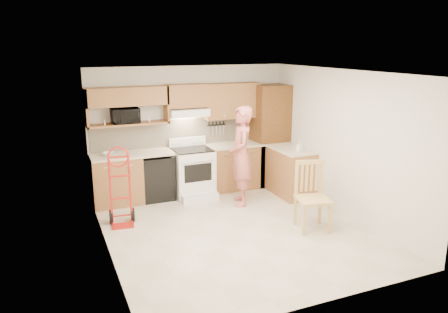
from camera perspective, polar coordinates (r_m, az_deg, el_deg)
floor at (r=7.09m, az=1.59°, el=-9.67°), size 4.00×4.50×0.02m
ceiling at (r=6.47m, az=1.75°, el=11.12°), size 4.00×4.50×0.02m
wall_back at (r=8.73m, az=-4.50°, el=3.63°), size 4.00×0.02×2.50m
wall_front at (r=4.80m, az=12.98°, el=-5.90°), size 4.00×0.02×2.50m
wall_left at (r=6.14m, az=-15.67°, el=-1.55°), size 0.02×4.50×2.50m
wall_right at (r=7.70m, az=15.41°, el=1.68°), size 0.02×4.50×2.50m
backsplash at (r=8.71m, az=-4.44°, el=3.28°), size 3.92×0.03×0.55m
lower_cab_left at (r=8.28m, az=-13.94°, el=-3.08°), size 0.90×0.60×0.90m
dishwasher at (r=8.42m, az=-8.89°, el=-2.69°), size 0.60×0.60×0.85m
lower_cab_right at (r=8.92m, az=1.29°, el=-1.37°), size 1.14×0.60×0.90m
countertop_left at (r=8.20m, az=-12.07°, el=0.27°), size 1.50×0.63×0.04m
countertop_right at (r=8.81m, az=1.31°, el=1.58°), size 1.14×0.63×0.04m
cab_return_right at (r=8.64m, az=8.75°, el=-2.08°), size 0.60×1.00×0.90m
countertop_return at (r=8.52m, az=8.88°, el=0.95°), size 0.63×1.00×0.04m
pantry_tall at (r=9.14m, az=6.02°, el=2.81°), size 0.70×0.60×2.10m
upper_cab_left at (r=8.14m, az=-12.65°, el=7.74°), size 1.50×0.33×0.34m
upper_shelf_mw at (r=8.22m, az=-12.46°, el=4.21°), size 1.50×0.33×0.04m
upper_cab_center at (r=8.42m, az=-5.00°, el=7.97°), size 0.76×0.33×0.44m
upper_cab_right at (r=8.77m, az=0.98°, el=7.37°), size 1.14×0.33×0.70m
range_hood at (r=8.40m, az=-4.81°, el=5.83°), size 0.76×0.46×0.14m
knife_strip at (r=8.86m, az=-1.01°, el=3.78°), size 0.40×0.05×0.29m
microwave at (r=8.18m, az=-12.89°, el=5.27°), size 0.51×0.34×0.28m
range at (r=8.43m, az=-4.03°, el=-1.63°), size 0.75×0.99×1.11m
person at (r=7.91m, az=2.27°, el=0.05°), size 0.62×0.77×1.84m
hand_truck at (r=7.25m, az=-13.47°, el=-4.34°), size 0.52×0.49×1.20m
dining_chair at (r=7.04m, az=11.67°, el=-5.24°), size 0.60×0.64×1.10m
soap_bottle at (r=8.26m, az=9.90°, el=1.35°), size 0.11×0.11×0.20m
bowl at (r=8.13m, az=-14.88°, el=0.33°), size 0.26×0.26×0.06m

